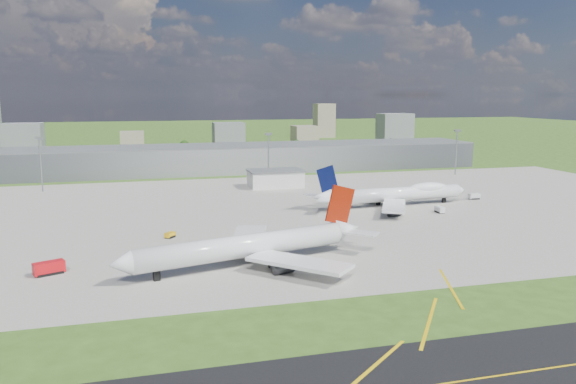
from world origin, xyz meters
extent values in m
plane|color=#35551A|center=(0.00, 150.00, 0.00)|extent=(1400.00, 1400.00, 0.00)
cube|color=gray|center=(10.00, 40.00, 0.04)|extent=(360.00, 190.00, 0.08)
cube|color=gray|center=(0.00, 165.00, 7.50)|extent=(300.00, 42.00, 15.00)
cube|color=silver|center=(10.00, 100.00, 4.00)|extent=(26.00, 16.00, 8.00)
cylinder|color=gray|center=(-100.00, 115.00, 12.50)|extent=(0.70, 0.70, 25.00)
cube|color=gray|center=(-100.00, 115.00, 25.30)|extent=(3.50, 2.00, 1.20)
cylinder|color=gray|center=(10.00, 115.00, 12.50)|extent=(0.70, 0.70, 25.00)
cube|color=gray|center=(10.00, 115.00, 25.30)|extent=(3.50, 2.00, 1.20)
cylinder|color=gray|center=(120.00, 115.00, 12.50)|extent=(0.70, 0.70, 25.00)
cube|color=gray|center=(120.00, 115.00, 25.30)|extent=(3.50, 2.00, 1.20)
cylinder|color=white|center=(-29.62, -25.87, 5.62)|extent=(58.88, 20.90, 6.13)
cone|color=white|center=(-60.76, -34.00, 5.62)|extent=(6.49, 7.22, 6.13)
cone|color=white|center=(2.99, -17.35, 6.44)|extent=(9.46, 8.00, 6.13)
cube|color=#8C0907|center=(-31.60, -26.38, 3.72)|extent=(47.64, 14.71, 1.33)
cube|color=white|center=(-17.54, -37.77, 3.78)|extent=(25.20, 25.36, 0.92)
cube|color=white|center=(-24.90, -9.58, 3.78)|extent=(15.90, 28.05, 0.92)
cube|color=maroon|center=(0.52, -18.00, 13.79)|extent=(9.98, 3.07, 12.34)
cylinder|color=#38383D|center=(-20.92, -34.68, 1.84)|extent=(6.26, 4.58, 3.27)
cylinder|color=#38383D|center=(-26.34, -13.92, 1.84)|extent=(6.26, 4.58, 3.27)
cube|color=black|center=(-22.53, -28.77, 1.28)|extent=(1.89, 1.60, 2.55)
cube|color=black|center=(-24.85, -19.87, 1.28)|extent=(1.89, 1.60, 2.55)
cube|color=black|center=(-52.36, -31.80, 1.28)|extent=(1.89, 1.60, 2.55)
cylinder|color=white|center=(45.86, 39.10, 5.11)|extent=(57.89, 9.08, 5.77)
cone|color=white|center=(76.96, 40.90, 5.11)|extent=(4.97, 6.02, 5.77)
cone|color=white|center=(13.37, 37.22, 5.86)|extent=(7.76, 6.19, 5.77)
cube|color=navy|center=(47.71, 39.21, 3.33)|extent=(47.33, 5.09, 1.21)
ellipsoid|color=white|center=(60.82, 39.97, 6.84)|extent=(18.75, 6.82, 5.19)
cube|color=white|center=(36.71, 52.71, 3.44)|extent=(21.24, 26.28, 0.84)
cube|color=white|center=(38.34, 24.53, 3.44)|extent=(19.13, 26.94, 0.84)
cube|color=black|center=(15.69, 37.36, 12.65)|extent=(9.27, 1.00, 11.24)
cylinder|color=#38383D|center=(40.55, 47.18, 1.67)|extent=(5.28, 3.27, 2.98)
cylinder|color=#38383D|center=(34.65, 56.15, 1.67)|extent=(5.28, 3.27, 2.98)
cylinder|color=#38383D|center=(41.52, 30.47, 1.67)|extent=(5.28, 3.27, 2.98)
cylinder|color=#38383D|center=(36.69, 20.88, 1.67)|extent=(5.28, 3.27, 2.98)
cube|color=black|center=(40.05, 42.96, 1.16)|extent=(1.55, 1.20, 2.32)
cube|color=black|center=(40.53, 34.60, 1.16)|extent=(1.55, 1.20, 2.32)
cube|color=black|center=(69.07, 40.45, 1.16)|extent=(1.55, 1.20, 2.32)
cube|color=red|center=(-78.70, -19.75, 1.94)|extent=(8.04, 5.58, 3.01)
cube|color=black|center=(-78.70, -19.75, 0.43)|extent=(7.06, 5.27, 0.70)
cube|color=#F0B00E|center=(-46.73, 10.27, 1.14)|extent=(3.87, 3.97, 1.41)
cube|color=black|center=(-46.73, 10.27, 0.43)|extent=(3.59, 3.65, 0.70)
cube|color=white|center=(56.68, 22.41, 1.49)|extent=(2.23, 4.87, 2.12)
cube|color=black|center=(56.68, 22.41, 0.43)|extent=(2.32, 4.15, 0.70)
cube|color=silver|center=(86.16, 44.20, 1.54)|extent=(4.99, 2.34, 2.21)
cube|color=black|center=(86.16, 44.20, 0.43)|extent=(4.24, 2.46, 0.70)
cube|color=slate|center=(-140.00, 300.00, 12.00)|extent=(28.00, 22.00, 24.00)
cube|color=gray|center=(-60.00, 340.00, 7.00)|extent=(20.00, 18.00, 14.00)
cube|color=slate|center=(20.00, 310.00, 11.00)|extent=(26.00, 20.00, 22.00)
cube|color=gray|center=(100.00, 350.00, 8.00)|extent=(22.00, 24.00, 16.00)
cube|color=slate|center=(180.00, 320.00, 14.00)|extent=(30.00, 22.00, 28.00)
cube|color=gray|center=(140.00, 410.00, 18.00)|extent=(20.00, 18.00, 36.00)
cylinder|color=#382314|center=(-110.00, 265.00, 1.50)|extent=(0.70, 0.70, 3.00)
sphere|color=black|center=(-110.00, 265.00, 4.88)|extent=(6.75, 6.75, 6.75)
cylinder|color=#382314|center=(-20.00, 280.00, 1.80)|extent=(0.70, 0.70, 3.60)
sphere|color=black|center=(-20.00, 280.00, 5.85)|extent=(8.10, 8.10, 8.10)
cylinder|color=#382314|center=(70.00, 275.00, 1.70)|extent=(0.70, 0.70, 3.40)
sphere|color=black|center=(70.00, 275.00, 5.53)|extent=(7.65, 7.65, 7.65)
cylinder|color=#382314|center=(160.00, 285.00, 1.40)|extent=(0.70, 0.70, 2.80)
sphere|color=black|center=(160.00, 285.00, 4.55)|extent=(6.30, 6.30, 6.30)
camera|label=1|loc=(-55.40, -168.21, 45.27)|focal=35.00mm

